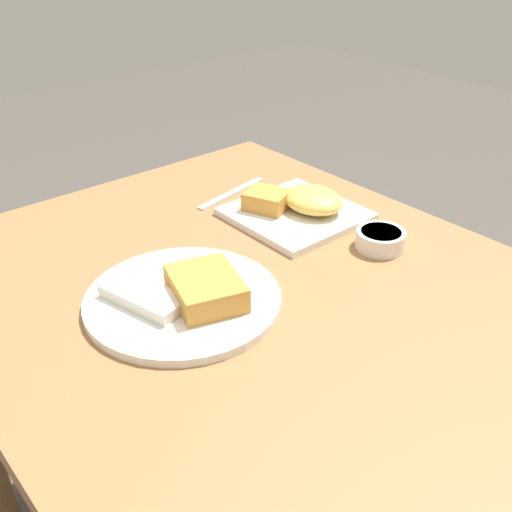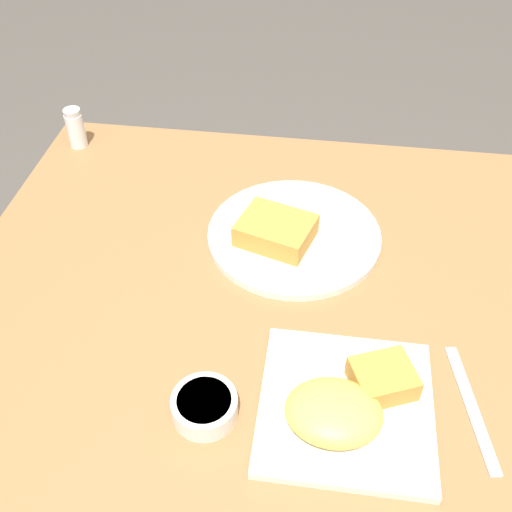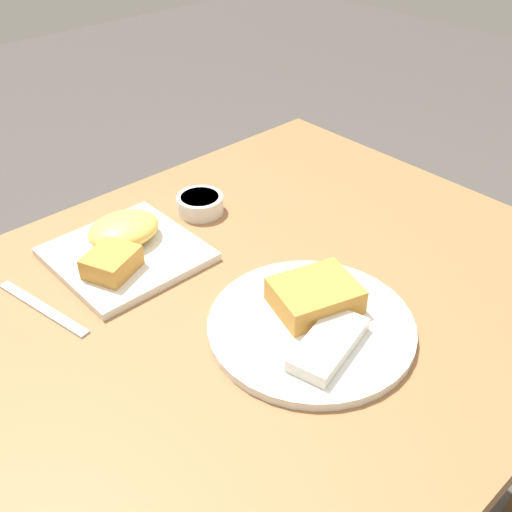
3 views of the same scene
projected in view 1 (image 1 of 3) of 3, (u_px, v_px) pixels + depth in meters
The scene contains 5 objects.
dining_table at pixel (249, 323), 1.02m from camera, with size 1.04×0.87×0.72m.
plate_square_near at pixel (298, 207), 1.17m from camera, with size 0.23×0.23×0.06m.
plate_oval_far at pixel (185, 297), 0.92m from camera, with size 0.30×0.30×0.05m.
sauce_ramekin at pixel (380, 239), 1.07m from camera, with size 0.09×0.09×0.03m.
butter_knife at pixel (232, 193), 1.28m from camera, with size 0.05×0.20×0.00m.
Camera 1 is at (-0.63, 0.52, 1.26)m, focal length 42.00 mm.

